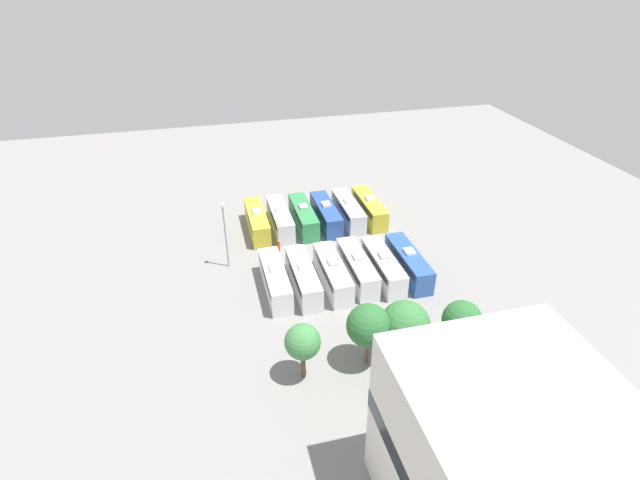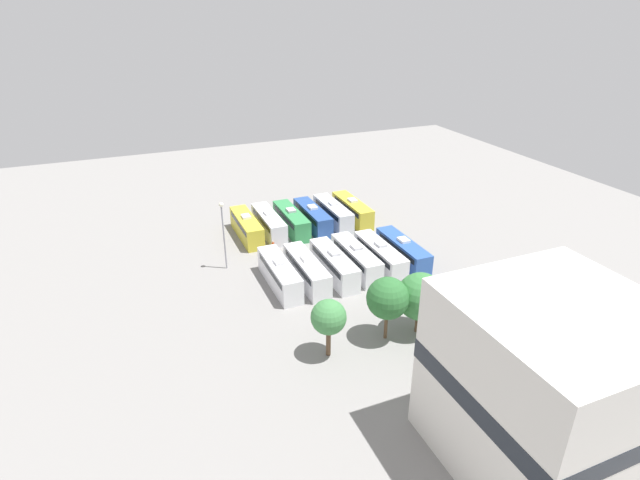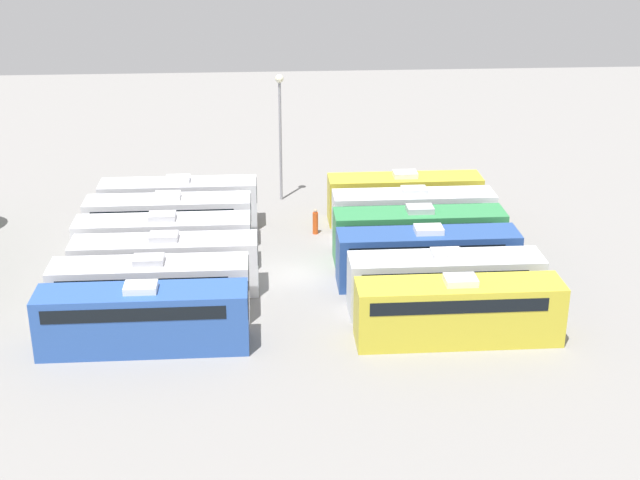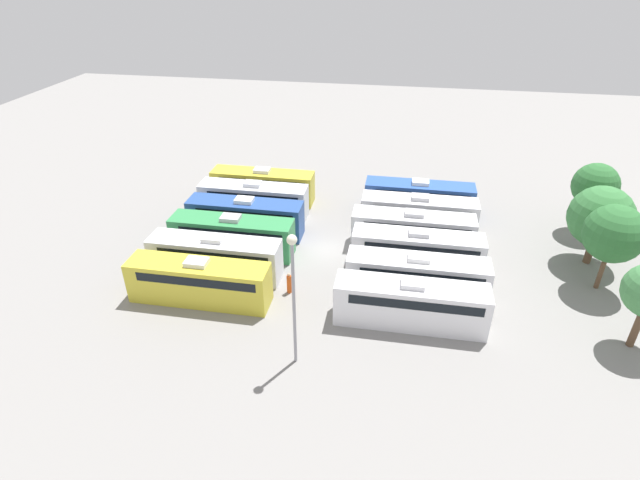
# 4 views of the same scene
# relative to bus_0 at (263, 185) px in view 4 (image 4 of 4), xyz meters

# --- Properties ---
(ground_plane) EXTENTS (122.38, 122.38, 0.00)m
(ground_plane) POSITION_rel_bus_0_xyz_m (8.66, 7.79, -1.74)
(ground_plane) COLOR gray
(bus_0) EXTENTS (2.52, 10.45, 3.53)m
(bus_0) POSITION_rel_bus_0_xyz_m (0.00, 0.00, 0.00)
(bus_0) COLOR gold
(bus_0) RESTS_ON ground_plane
(bus_1) EXTENTS (2.52, 10.45, 3.53)m
(bus_1) POSITION_rel_bus_0_xyz_m (3.39, 0.02, 0.00)
(bus_1) COLOR silver
(bus_1) RESTS_ON ground_plane
(bus_2) EXTENTS (2.52, 10.45, 3.53)m
(bus_2) POSITION_rel_bus_0_xyz_m (6.97, 0.32, 0.00)
(bus_2) COLOR #284C93
(bus_2) RESTS_ON ground_plane
(bus_3) EXTENTS (2.52, 10.45, 3.53)m
(bus_3) POSITION_rel_bus_0_xyz_m (10.41, 0.22, 0.00)
(bus_3) COLOR #338C4C
(bus_3) RESTS_ON ground_plane
(bus_4) EXTENTS (2.52, 10.45, 3.53)m
(bus_4) POSITION_rel_bus_0_xyz_m (13.90, -0.01, 0.00)
(bus_4) COLOR silver
(bus_4) RESTS_ON ground_plane
(bus_5) EXTENTS (2.52, 10.45, 3.53)m
(bus_5) POSITION_rel_bus_0_xyz_m (17.33, 0.01, 0.00)
(bus_5) COLOR gold
(bus_5) RESTS_ON ground_plane
(bus_6) EXTENTS (2.52, 10.45, 3.53)m
(bus_6) POSITION_rel_bus_0_xyz_m (0.25, 15.81, 0.00)
(bus_6) COLOR #2D56A8
(bus_6) RESTS_ON ground_plane
(bus_7) EXTENTS (2.52, 10.45, 3.53)m
(bus_7) POSITION_rel_bus_0_xyz_m (3.67, 15.80, 0.00)
(bus_7) COLOR silver
(bus_7) RESTS_ON ground_plane
(bus_8) EXTENTS (2.52, 10.45, 3.53)m
(bus_8) POSITION_rel_bus_0_xyz_m (6.91, 15.30, 0.00)
(bus_8) COLOR silver
(bus_8) RESTS_ON ground_plane
(bus_9) EXTENTS (2.52, 10.45, 3.53)m
(bus_9) POSITION_rel_bus_0_xyz_m (10.22, 15.70, 0.00)
(bus_9) COLOR white
(bus_9) RESTS_ON ground_plane
(bus_10) EXTENTS (2.52, 10.45, 3.53)m
(bus_10) POSITION_rel_bus_0_xyz_m (13.93, 15.71, 0.00)
(bus_10) COLOR silver
(bus_10) RESTS_ON ground_plane
(bus_11) EXTENTS (2.52, 10.45, 3.53)m
(bus_11) POSITION_rel_bus_0_xyz_m (17.32, 15.32, 0.00)
(bus_11) COLOR silver
(bus_11) RESTS_ON ground_plane
(worker_person) EXTENTS (0.36, 0.36, 1.75)m
(worker_person) POSITION_rel_bus_0_xyz_m (15.27, 6.23, -0.93)
(worker_person) COLOR #CC4C19
(worker_person) RESTS_ON ground_plane
(light_pole) EXTENTS (0.60, 0.60, 9.25)m
(light_pole) POSITION_rel_bus_0_xyz_m (22.34, 8.28, 4.38)
(light_pole) COLOR gray
(light_pole) RESTS_ON ground_plane
(tree_0) EXTENTS (3.97, 3.97, 6.63)m
(tree_0) POSITION_rel_bus_0_xyz_m (1.27, 30.88, 2.87)
(tree_0) COLOR brown
(tree_0) RESTS_ON ground_plane
(tree_1) EXTENTS (5.01, 5.01, 6.79)m
(tree_1) POSITION_rel_bus_0_xyz_m (6.82, 29.83, 2.52)
(tree_1) COLOR brown
(tree_1) RESTS_ON ground_plane
(tree_2) EXTENTS (4.34, 4.34, 6.98)m
(tree_2) POSITION_rel_bus_0_xyz_m (10.54, 29.54, 3.04)
(tree_2) COLOR brown
(tree_2) RESTS_ON ground_plane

